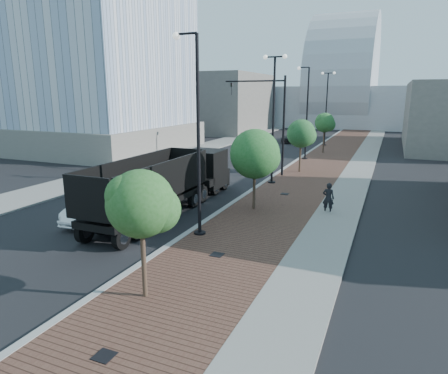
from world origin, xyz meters
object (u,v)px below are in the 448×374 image
at_px(white_sedan, 102,205).
at_px(pedestrian, 328,198).
at_px(dark_car_mid, 204,159).
at_px(dump_truck, 182,181).

relative_size(white_sedan, pedestrian, 2.78).
distance_m(dark_car_mid, pedestrian, 17.57).
relative_size(dump_truck, pedestrian, 7.58).
distance_m(white_sedan, pedestrian, 12.45).
relative_size(dark_car_mid, pedestrian, 2.37).
bearing_deg(dark_car_mid, white_sedan, -59.79).
height_order(white_sedan, pedestrian, pedestrian).
height_order(dump_truck, white_sedan, dump_truck).
relative_size(white_sedan, dark_car_mid, 1.17).
bearing_deg(dark_car_mid, dump_truck, -47.31).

